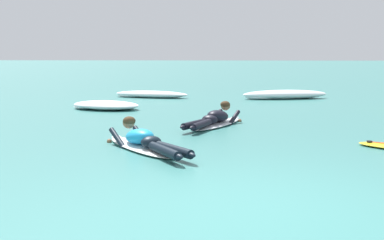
# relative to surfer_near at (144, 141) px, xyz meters

# --- Properties ---
(ground_plane) EXTENTS (120.00, 120.00, 0.00)m
(ground_plane) POSITION_rel_surfer_near_xyz_m (1.62, 7.11, -0.14)
(ground_plane) COLOR #387A75
(surfer_near) EXTENTS (1.81, 2.36, 0.54)m
(surfer_near) POSITION_rel_surfer_near_xyz_m (0.00, 0.00, 0.00)
(surfer_near) COLOR white
(surfer_near) RESTS_ON ground
(surfer_far) EXTENTS (1.41, 2.43, 0.53)m
(surfer_far) POSITION_rel_surfer_near_xyz_m (1.14, 2.69, -0.00)
(surfer_far) COLOR silver
(surfer_far) RESTS_ON ground
(whitewater_mid_left) EXTENTS (2.16, 1.63, 0.23)m
(whitewater_mid_left) POSITION_rel_surfer_near_xyz_m (-1.86, 5.62, -0.03)
(whitewater_mid_left) COLOR white
(whitewater_mid_left) RESTS_ON ground
(whitewater_mid_right) EXTENTS (2.96, 1.34, 0.30)m
(whitewater_mid_right) POSITION_rel_surfer_near_xyz_m (3.41, 8.87, -0.00)
(whitewater_mid_right) COLOR white
(whitewater_mid_right) RESTS_ON ground
(whitewater_back) EXTENTS (2.66, 1.23, 0.23)m
(whitewater_back) POSITION_rel_surfer_near_xyz_m (-1.06, 9.07, -0.03)
(whitewater_back) COLOR white
(whitewater_back) RESTS_ON ground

